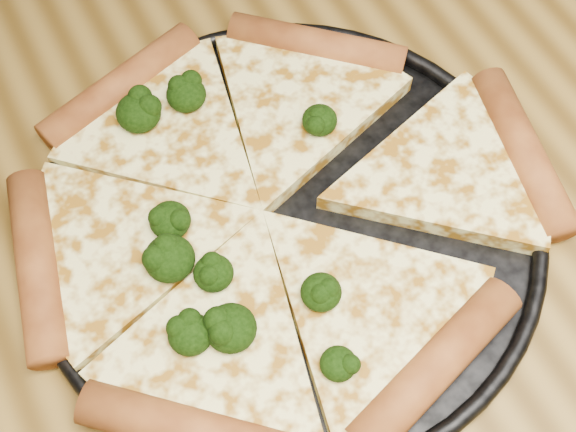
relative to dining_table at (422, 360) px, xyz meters
name	(u,v)px	position (x,y,z in m)	size (l,w,h in m)	color
dining_table	(422,360)	(0.00, 0.00, 0.00)	(1.20, 0.90, 0.75)	brown
pizza_pan	(288,222)	(-0.06, 0.11, 0.10)	(0.35, 0.35, 0.02)	black
pizza	(272,210)	(-0.07, 0.11, 0.11)	(0.39, 0.36, 0.03)	#FFF79C
broccoli_florets	(210,227)	(-0.11, 0.12, 0.12)	(0.17, 0.25, 0.02)	black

